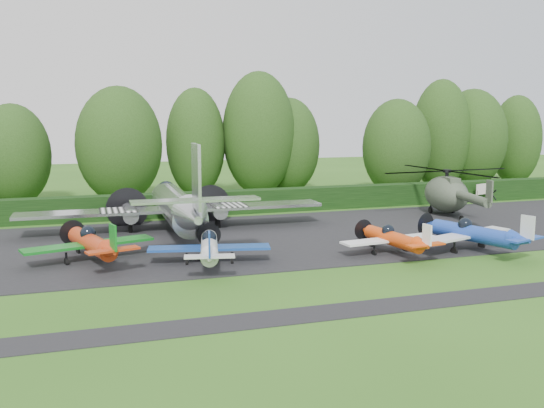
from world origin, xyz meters
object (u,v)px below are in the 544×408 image
object	(u,v)px
light_plane_white	(209,247)
light_plane_orange	(393,238)
sign_board	(487,189)
helicopter	(447,191)
transport_plane	(177,207)
light_plane_blue	(473,233)
light_plane_red	(92,243)

from	to	relation	value
light_plane_white	light_plane_orange	bearing A→B (deg)	-15.72
sign_board	light_plane_white	bearing A→B (deg)	-133.84
light_plane_orange	helicopter	distance (m)	16.44
transport_plane	light_plane_blue	distance (m)	20.18
helicopter	sign_board	xyz separation A→B (m)	(8.19, 5.42, -0.84)
transport_plane	light_plane_red	xyz separation A→B (m)	(-6.11, -6.94, -0.79)
light_plane_orange	sign_board	xyz separation A→B (m)	(19.76, 17.04, 0.23)
light_plane_blue	sign_board	world-z (taller)	light_plane_blue
light_plane_white	helicopter	bearing A→B (deg)	13.57
transport_plane	sign_board	world-z (taller)	transport_plane
light_plane_white	transport_plane	bearing A→B (deg)	79.64
sign_board	light_plane_red	bearing A→B (deg)	-141.56
transport_plane	light_plane_white	distance (m)	9.70
light_plane_red	helicopter	xyz separation A→B (m)	(29.24, 8.12, 0.89)
helicopter	light_plane_white	bearing A→B (deg)	-165.70
light_plane_orange	light_plane_blue	size ratio (longest dim) A/B	0.86
helicopter	light_plane_orange	bearing A→B (deg)	-145.92
light_plane_red	sign_board	bearing A→B (deg)	36.13
light_plane_blue	light_plane_red	bearing A→B (deg)	-173.27
light_plane_red	transport_plane	bearing A→B (deg)	64.91
transport_plane	light_plane_blue	xyz separation A→B (m)	(16.70, -11.30, -0.80)
light_plane_orange	light_plane_blue	distance (m)	5.22
light_plane_white	light_plane_blue	world-z (taller)	light_plane_blue
light_plane_blue	sign_board	size ratio (longest dim) A/B	2.38
light_plane_white	helicopter	size ratio (longest dim) A/B	0.52
light_plane_white	helicopter	xyz separation A→B (m)	(22.89, 10.84, 0.98)
light_plane_red	light_plane_blue	distance (m)	23.22
light_plane_red	light_plane_orange	xyz separation A→B (m)	(17.66, -3.50, -0.18)
transport_plane	light_plane_white	xyz separation A→B (m)	(0.24, -9.66, -0.88)
light_plane_white	sign_board	size ratio (longest dim) A/B	2.23
helicopter	sign_board	world-z (taller)	helicopter
transport_plane	sign_board	distance (m)	32.01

